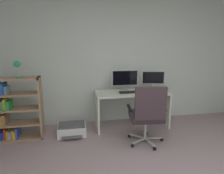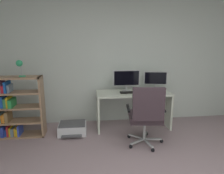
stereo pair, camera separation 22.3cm
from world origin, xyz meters
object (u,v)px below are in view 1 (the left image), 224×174
at_px(monitor_secondary, 153,79).
at_px(desk_lamp, 17,66).
at_px(office_chair, 147,113).
at_px(computer_mouse, 139,91).
at_px(keyboard, 128,92).
at_px(desk, 132,101).
at_px(monitor_main, 125,79).
at_px(bookshelf, 14,110).
at_px(printer, 72,129).

height_order(monitor_secondary, desk_lamp, desk_lamp).
bearing_deg(office_chair, computer_mouse, 83.13).
xyz_separation_m(monitor_secondary, keyboard, (-0.57, -0.16, -0.22)).
xyz_separation_m(desk, keyboard, (-0.10, -0.07, 0.20)).
relative_size(monitor_main, computer_mouse, 5.30).
distance_m(bookshelf, printer, 1.06).
bearing_deg(computer_mouse, monitor_main, 133.61).
bearing_deg(computer_mouse, desk_lamp, 169.78).
height_order(monitor_secondary, computer_mouse, monitor_secondary).
height_order(computer_mouse, printer, computer_mouse).
distance_m(office_chair, printer, 1.44).
bearing_deg(desk_lamp, monitor_secondary, 5.76).
height_order(desk, monitor_main, monitor_main).
xyz_separation_m(computer_mouse, printer, (-1.31, -0.11, -0.64)).
relative_size(desk, desk_lamp, 5.00).
relative_size(desk, keyboard, 4.21).
height_order(computer_mouse, office_chair, office_chair).
bearing_deg(monitor_main, printer, -165.56).
bearing_deg(keyboard, desk, 34.77).
bearing_deg(bookshelf, computer_mouse, 2.18).
bearing_deg(desk, office_chair, -87.34).
bearing_deg(monitor_secondary, keyboard, -164.16).
distance_m(computer_mouse, desk_lamp, 2.22).
xyz_separation_m(office_chair, bookshelf, (-2.20, 0.63, -0.03)).
distance_m(monitor_main, desk_lamp, 1.95).
bearing_deg(bookshelf, monitor_main, 7.05).
xyz_separation_m(computer_mouse, office_chair, (-0.09, -0.72, -0.18)).
bearing_deg(bookshelf, desk, 4.23).
height_order(monitor_main, bookshelf, monitor_main).
xyz_separation_m(keyboard, office_chair, (0.14, -0.72, -0.17)).
relative_size(computer_mouse, desk_lamp, 0.35).
bearing_deg(monitor_secondary, office_chair, -116.07).
bearing_deg(desk, monitor_main, 143.17).
height_order(keyboard, computer_mouse, computer_mouse).
bearing_deg(desk_lamp, printer, -1.52).
height_order(office_chair, printer, office_chair).
bearing_deg(desk_lamp, office_chair, -16.97).
bearing_deg(desk_lamp, keyboard, 2.70).
distance_m(monitor_main, monitor_secondary, 0.59).
relative_size(computer_mouse, office_chair, 0.10).
xyz_separation_m(computer_mouse, bookshelf, (-2.29, -0.09, -0.22)).
bearing_deg(printer, monitor_main, 14.44).
relative_size(keyboard, computer_mouse, 3.40).
relative_size(office_chair, printer, 2.02).
bearing_deg(printer, bookshelf, 178.73).
xyz_separation_m(keyboard, bookshelf, (-2.06, -0.09, -0.21)).
height_order(bookshelf, printer, bookshelf).
xyz_separation_m(monitor_main, office_chair, (0.16, -0.88, -0.41)).
distance_m(desk_lamp, printer, 1.46).
height_order(monitor_secondary, printer, monitor_secondary).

